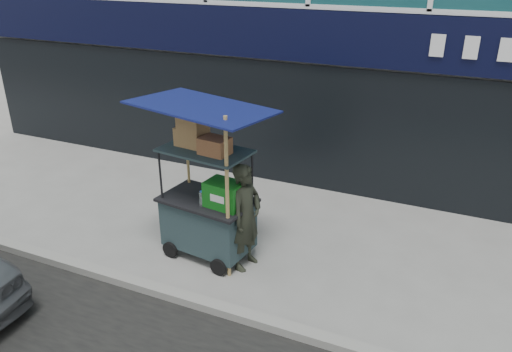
% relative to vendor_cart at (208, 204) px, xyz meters
% --- Properties ---
extents(ground, '(80.00, 80.00, 0.00)m').
position_rel_vendor_cart_xyz_m(ground, '(0.45, -0.96, -0.85)').
color(ground, slate).
rests_on(ground, ground).
extents(curb, '(80.00, 0.18, 0.12)m').
position_rel_vendor_cart_xyz_m(curb, '(0.45, -1.16, -0.79)').
color(curb, gray).
rests_on(curb, ground).
extents(vendor_cart, '(1.94, 1.48, 2.44)m').
position_rel_vendor_cart_xyz_m(vendor_cart, '(0.00, 0.00, 0.00)').
color(vendor_cart, '#1C2E2F').
rests_on(vendor_cart, ground).
extents(vendor_man, '(0.47, 0.64, 1.62)m').
position_rel_vendor_cart_xyz_m(vendor_man, '(0.63, -0.04, -0.05)').
color(vendor_man, black).
rests_on(vendor_man, ground).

